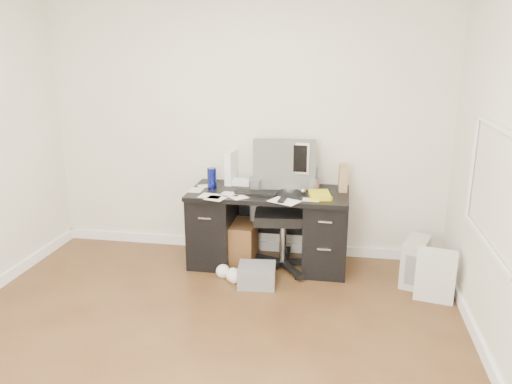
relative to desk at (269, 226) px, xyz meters
The scene contains 18 objects.
ground 1.73m from the desk, 100.29° to the right, with size 4.00×4.00×0.00m, color #482917.
room_shell 2.07m from the desk, 99.37° to the right, with size 4.02×4.02×2.71m.
desk is the anchor object (origin of this frame).
loose_papers 0.41m from the desk, 165.47° to the right, with size 1.10×0.60×0.00m, color white, non-canonical shape.
lcd_monitor 0.62m from the desk, 28.64° to the left, with size 0.37×0.21×0.47m, color #BCBCC1, non-canonical shape.
keyboard 0.39m from the desk, 132.11° to the right, with size 0.39×0.13×0.02m, color black.
computer_mouse 0.50m from the desk, ahead, with size 0.05×0.05×0.05m, color #BCBCC1.
travel_mug 0.72m from the desk, behind, with size 0.09×0.09×0.20m, color navy.
white_binder 0.70m from the desk, 149.36° to the left, with size 0.13×0.28×0.33m, color white.
magazine_file 0.85m from the desk, 13.17° to the left, with size 0.10×0.21×0.24m, color olive.
pen_cup 0.64m from the desk, 17.84° to the left, with size 0.09×0.09×0.22m, color #522F17, non-canonical shape.
yellow_book 0.63m from the desk, 13.71° to the right, with size 0.20×0.25×0.04m, color yellow.
paper_remote 0.50m from the desk, 58.78° to the right, with size 0.26×0.21×0.02m, color white, non-canonical shape.
office_chair 0.26m from the desk, 17.27° to the right, with size 0.69×0.69×1.22m, color #565957, non-canonical shape.
pc_tower 1.39m from the desk, ahead, with size 0.18×0.41×0.41m, color #A8A397.
shopping_bag 1.57m from the desk, 17.68° to the right, with size 0.32×0.23×0.43m, color silver.
wicker_basket 0.39m from the desk, behind, with size 0.42×0.42×0.42m, color #4B2C16.
desk_printer 0.57m from the desk, 94.09° to the right, with size 0.33×0.27×0.19m, color slate.
Camera 1 is at (0.95, -2.86, 2.05)m, focal length 35.00 mm.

